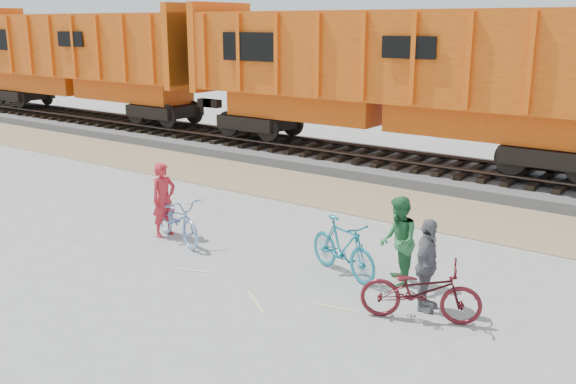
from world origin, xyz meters
name	(u,v)px	position (x,y,z in m)	size (l,w,h in m)	color
ground	(263,270)	(0.00, 0.00, 0.00)	(120.00, 120.00, 0.00)	#9E9E99
gravel_strip	(398,204)	(0.00, 5.50, 0.01)	(120.00, 3.00, 0.02)	#97825E
ballast_bed	(452,174)	(0.00, 9.00, 0.15)	(120.00, 4.00, 0.30)	slate
track	(453,163)	(0.00, 9.00, 0.47)	(120.00, 2.60, 0.24)	black
hopper_car_left	(83,57)	(-17.24, 9.00, 3.01)	(14.00, 3.13, 4.65)	black
hopper_car_center	(388,73)	(-2.24, 9.00, 3.01)	(14.00, 3.13, 4.65)	black
bicycle_blue	(177,218)	(-2.47, 0.22, 0.50)	(0.66, 1.90, 1.00)	#7A9CD0
bicycle_teal	(343,247)	(1.33, 0.67, 0.53)	(0.50, 1.77, 1.06)	#177489
bicycle_maroon	(421,291)	(3.27, -0.19, 0.49)	(0.65, 1.86, 0.98)	#511218
person_solo	(164,200)	(-2.97, 0.32, 0.81)	(0.59, 0.39, 1.62)	red
person_man	(398,241)	(2.33, 0.87, 0.80)	(0.78, 0.60, 1.60)	#2C743D
person_woman	(427,265)	(3.17, 0.21, 0.76)	(0.89, 0.37, 1.53)	slate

